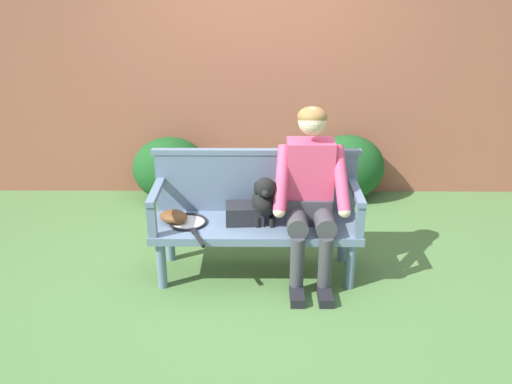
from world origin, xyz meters
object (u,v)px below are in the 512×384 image
garden_bench (256,230)px  baseball_glove (174,217)px  dog_on_bench (265,199)px  tennis_racket (189,223)px  sports_bag (245,213)px  person_seated (310,190)px

garden_bench → baseball_glove: 0.62m
garden_bench → baseball_glove: baseball_glove is taller
garden_bench → baseball_glove: bearing=179.2°
dog_on_bench → tennis_racket: 0.60m
garden_bench → sports_bag: size_ratio=5.50×
sports_bag → garden_bench: bearing=-12.3°
tennis_racket → sports_bag: sports_bag is taller
person_seated → sports_bag: 0.52m
tennis_racket → baseball_glove: 0.13m
person_seated → garden_bench: bearing=177.8°
person_seated → sports_bag: person_seated is taller
garden_bench → dog_on_bench: dog_on_bench is taller
sports_bag → dog_on_bench: bearing=-12.3°
garden_bench → tennis_racket: 0.50m
tennis_racket → sports_bag: 0.42m
person_seated → sports_bag: bearing=176.0°
tennis_racket → baseball_glove: baseball_glove is taller
dog_on_bench → tennis_racket: (-0.56, -0.02, -0.19)m
person_seated → baseball_glove: 1.04m
person_seated → baseball_glove: bearing=178.6°
garden_bench → tennis_racket: size_ratio=2.66×
dog_on_bench → tennis_racket: bearing=-178.1°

